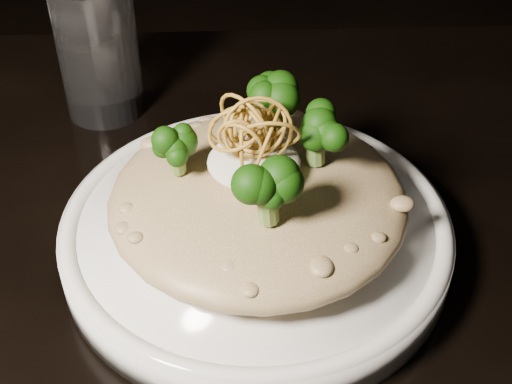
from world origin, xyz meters
TOP-DOWN VIEW (x-y plane):
  - table at (0.00, 0.00)m, footprint 1.10×0.80m
  - plate at (0.05, 0.05)m, footprint 0.28×0.28m
  - risotto at (0.06, 0.05)m, footprint 0.21×0.21m
  - broccoli at (0.05, 0.05)m, footprint 0.14×0.14m
  - cheese at (0.05, 0.05)m, footprint 0.06×0.06m
  - shallots at (0.05, 0.06)m, footprint 0.05×0.05m
  - drinking_glass at (-0.08, 0.25)m, footprint 0.07×0.07m

SIDE VIEW (x-z plane):
  - table at x=0.00m, z-range 0.29..1.04m
  - plate at x=0.05m, z-range 0.75..0.78m
  - risotto at x=0.06m, z-range 0.78..0.82m
  - drinking_glass at x=-0.08m, z-range 0.75..0.88m
  - cheese at x=0.05m, z-range 0.82..0.84m
  - broccoli at x=0.05m, z-range 0.82..0.87m
  - shallots at x=0.05m, z-range 0.84..0.87m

